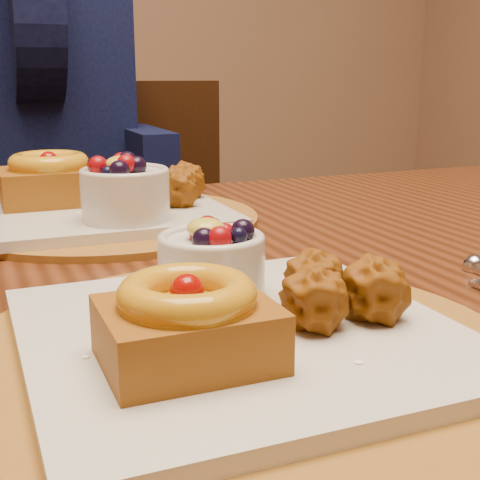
{
  "coord_description": "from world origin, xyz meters",
  "views": [
    {
      "loc": [
        -0.24,
        -0.7,
        0.94
      ],
      "look_at": [
        -0.06,
        -0.26,
        0.82
      ],
      "focal_mm": 50.0,
      "sensor_mm": 36.0,
      "label": 1
    }
  ],
  "objects_px": {
    "chair_far": "(141,247)",
    "diner": "(34,89)",
    "dining_table": "(156,342)",
    "place_setting_far": "(104,200)",
    "place_setting_near": "(235,323)"
  },
  "relations": [
    {
      "from": "dining_table",
      "to": "chair_far",
      "type": "xyz_separation_m",
      "value": [
        0.23,
        1.0,
        -0.17
      ]
    },
    {
      "from": "dining_table",
      "to": "diner",
      "type": "distance_m",
      "value": 1.02
    },
    {
      "from": "dining_table",
      "to": "diner",
      "type": "xyz_separation_m",
      "value": [
        -0.0,
        1.0,
        0.22
      ]
    },
    {
      "from": "place_setting_near",
      "to": "diner",
      "type": "xyz_separation_m",
      "value": [
        0.0,
        1.21,
        0.12
      ]
    },
    {
      "from": "chair_far",
      "to": "place_setting_near",
      "type": "bearing_deg",
      "value": -90.11
    },
    {
      "from": "dining_table",
      "to": "place_setting_near",
      "type": "bearing_deg",
      "value": -90.54
    },
    {
      "from": "dining_table",
      "to": "place_setting_near",
      "type": "relative_size",
      "value": 4.21
    },
    {
      "from": "dining_table",
      "to": "place_setting_far",
      "type": "height_order",
      "value": "place_setting_far"
    },
    {
      "from": "place_setting_near",
      "to": "place_setting_far",
      "type": "relative_size",
      "value": 1.0
    },
    {
      "from": "place_setting_far",
      "to": "place_setting_near",
      "type": "bearing_deg",
      "value": -89.76
    },
    {
      "from": "place_setting_far",
      "to": "chair_far",
      "type": "bearing_deg",
      "value": 73.25
    },
    {
      "from": "chair_far",
      "to": "diner",
      "type": "xyz_separation_m",
      "value": [
        -0.23,
        -0.0,
        0.39
      ]
    },
    {
      "from": "place_setting_near",
      "to": "place_setting_far",
      "type": "height_order",
      "value": "place_setting_far"
    },
    {
      "from": "chair_far",
      "to": "diner",
      "type": "height_order",
      "value": "diner"
    },
    {
      "from": "chair_far",
      "to": "dining_table",
      "type": "bearing_deg",
      "value": -92.29
    }
  ]
}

